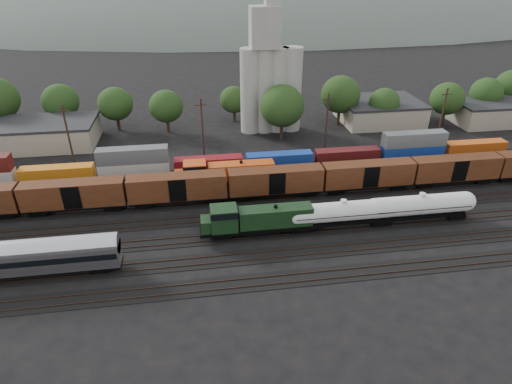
{
  "coord_description": "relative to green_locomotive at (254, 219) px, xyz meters",
  "views": [
    {
      "loc": [
        -13.14,
        -54.37,
        34.24
      ],
      "look_at": [
        -4.81,
        2.0,
        3.0
      ],
      "focal_mm": 30.0,
      "sensor_mm": 36.0,
      "label": 1
    }
  ],
  "objects": [
    {
      "name": "tank_car_b",
      "position": [
        24.39,
        -0.0,
        0.07
      ],
      "size": [
        16.95,
        3.03,
        4.44
      ],
      "color": "silver",
      "rests_on": "ground"
    },
    {
      "name": "container_wall",
      "position": [
        -7.7,
        20.0,
        -0.32
      ],
      "size": [
        161.42,
        2.6,
        5.8
      ],
      "color": "black",
      "rests_on": "ground"
    },
    {
      "name": "tank_car_a",
      "position": [
        12.65,
        -0.0,
        0.0
      ],
      "size": [
        16.48,
        2.95,
        4.32
      ],
      "color": "silver",
      "rests_on": "ground"
    },
    {
      "name": "green_locomotive",
      "position": [
        0.0,
        0.0,
        0.0
      ],
      "size": [
        17.02,
        3.0,
        4.5
      ],
      "color": "black",
      "rests_on": "ground"
    },
    {
      "name": "ground",
      "position": [
        6.09,
        5.0,
        -2.57
      ],
      "size": [
        600.0,
        600.0,
        0.0
      ],
      "primitive_type": "plane",
      "color": "black"
    },
    {
      "name": "grain_silo",
      "position": [
        9.37,
        41.0,
        8.69
      ],
      "size": [
        13.4,
        5.0,
        29.0
      ],
      "color": "#9F9D92",
      "rests_on": "ground"
    },
    {
      "name": "passenger_coach",
      "position": [
        -28.52,
        -5.0,
        0.56
      ],
      "size": [
        22.41,
        2.76,
        5.09
      ],
      "color": "silver",
      "rests_on": "ground"
    },
    {
      "name": "industrial_sheds",
      "position": [
        12.72,
        40.25,
        -0.01
      ],
      "size": [
        119.38,
        17.26,
        5.1
      ],
      "color": "#9E937F",
      "rests_on": "ground"
    },
    {
      "name": "distant_hills",
      "position": [
        30.01,
        265.0,
        -23.13
      ],
      "size": [
        860.0,
        286.0,
        130.0
      ],
      "color": "#59665B",
      "rests_on": "ground"
    },
    {
      "name": "tree_band",
      "position": [
        5.75,
        42.78,
        4.19
      ],
      "size": [
        167.22,
        22.07,
        12.39
      ],
      "color": "black",
      "rests_on": "ground"
    },
    {
      "name": "boxcar_string",
      "position": [
        27.97,
        10.0,
        0.55
      ],
      "size": [
        184.4,
        2.9,
        4.2
      ],
      "color": "black",
      "rests_on": "ground"
    },
    {
      "name": "orange_locomotive",
      "position": [
        -3.17,
        15.0,
        0.04
      ],
      "size": [
        18.34,
        3.06,
        4.58
      ],
      "color": "black",
      "rests_on": "ground"
    },
    {
      "name": "utility_poles",
      "position": [
        6.09,
        27.0,
        3.64
      ],
      "size": [
        122.2,
        0.36,
        12.0
      ],
      "color": "black",
      "rests_on": "ground"
    },
    {
      "name": "tracks",
      "position": [
        6.09,
        5.0,
        -2.52
      ],
      "size": [
        180.0,
        33.2,
        0.2
      ],
      "color": "black",
      "rests_on": "ground"
    }
  ]
}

